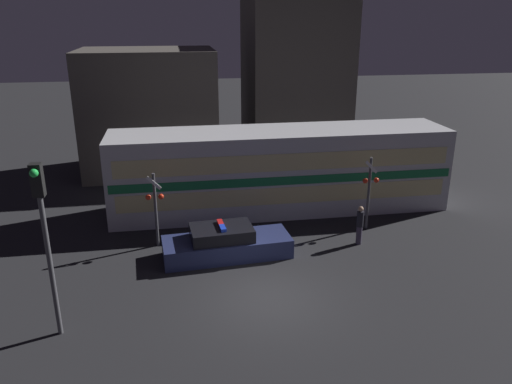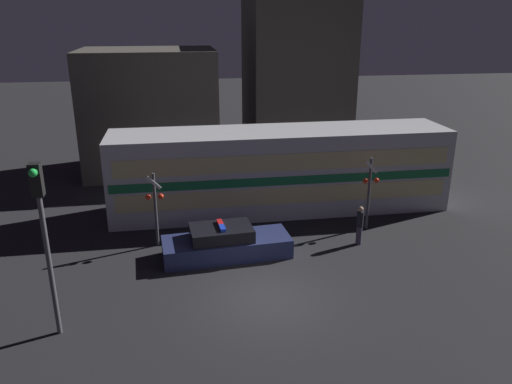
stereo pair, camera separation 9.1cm
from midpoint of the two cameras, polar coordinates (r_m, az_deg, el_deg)
The scene contains 9 objects.
ground_plane at distance 16.82m, azimuth 1.44°, elevation -11.99°, with size 120.00×120.00×0.00m, color black.
train at distance 23.45m, azimuth 2.88°, elevation 2.50°, with size 15.64×3.20×3.84m.
police_car at distance 19.28m, azimuth -3.37°, elevation -5.93°, with size 4.99×2.09×1.35m.
pedestrian at distance 20.51m, azimuth 11.89°, elevation -3.71°, with size 0.27×0.27×1.63m.
crossing_signal_near at distance 21.70m, azimuth 12.96°, elevation 0.36°, with size 0.71×0.30×3.19m.
crossing_signal_far at distance 19.96m, azimuth -11.32°, elevation -1.45°, with size 0.71×0.30×3.05m.
traffic_light_corner at distance 14.65m, azimuth -23.01°, elevation -3.30°, with size 0.30×0.46×5.18m.
building_left at distance 30.08m, azimuth -11.84°, elevation 9.03°, with size 7.54×5.64×7.00m.
building_center at distance 32.62m, azimuth 4.62°, elevation 12.97°, with size 6.08×6.21×10.15m.
Camera 2 is at (-2.64, -14.08, 8.81)m, focal length 35.00 mm.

